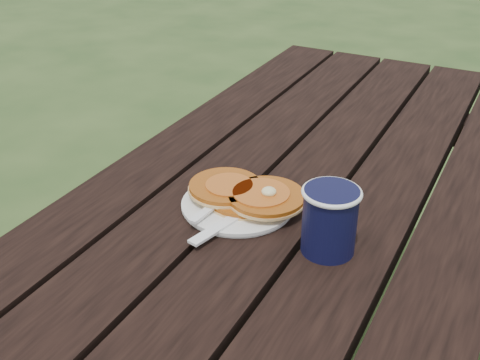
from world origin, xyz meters
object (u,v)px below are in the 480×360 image
at_px(picnic_table, 282,348).
at_px(plate, 238,205).
at_px(pancake_stack, 247,194).
at_px(coffee_cup, 330,217).

distance_m(picnic_table, plate, 0.40).
bearing_deg(plate, picnic_table, 49.46).
relative_size(picnic_table, plate, 9.14).
distance_m(plate, pancake_stack, 0.03).
xyz_separation_m(picnic_table, coffee_cup, (0.12, -0.13, 0.44)).
bearing_deg(pancake_stack, coffee_cup, -19.21).
bearing_deg(pancake_stack, plate, -131.61).
distance_m(picnic_table, coffee_cup, 0.48).
height_order(picnic_table, pancake_stack, pancake_stack).
bearing_deg(plate, pancake_stack, 48.39).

